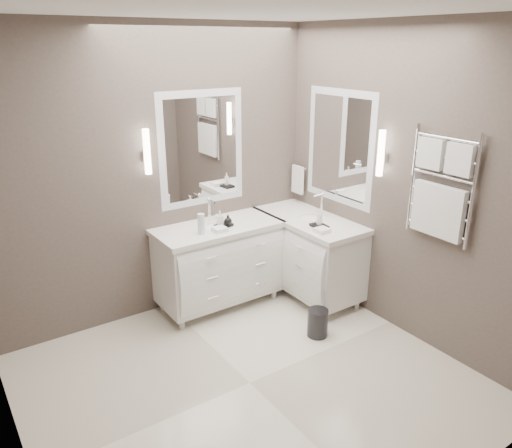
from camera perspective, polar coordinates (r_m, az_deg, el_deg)
floor at (r=4.10m, az=-0.73°, el=-17.76°), size 3.20×3.00×0.01m
ceiling at (r=3.24m, az=-0.95°, el=23.55°), size 3.20×3.00×0.01m
wall_back at (r=4.71m, az=-11.04°, el=5.48°), size 3.20×0.01×2.70m
wall_front at (r=2.44m, az=19.40°, el=-9.53°), size 3.20×0.01×2.70m
wall_right at (r=4.49m, az=16.57°, el=4.27°), size 0.01×3.00×2.70m
vanity_back at (r=4.95m, az=-4.29°, el=-4.11°), size 1.24×0.59×0.97m
vanity_right at (r=5.17m, az=5.97°, el=-3.08°), size 0.59×1.24×0.97m
mirror_back at (r=4.84m, az=-6.20°, el=8.55°), size 0.90×0.02×1.10m
mirror_right at (r=4.95m, az=9.53°, el=8.65°), size 0.02×0.90×1.10m
sconce_back at (r=4.54m, az=-12.34°, el=7.98°), size 0.06×0.06×0.40m
sconce_right at (r=4.51m, az=14.07°, el=7.76°), size 0.06×0.06×0.40m
towel_bar_corner at (r=5.43m, az=4.79°, el=5.14°), size 0.03×0.22×0.30m
towel_ladder at (r=4.20m, az=20.32°, el=3.40°), size 0.06×0.58×0.90m
waste_bin at (r=4.61m, az=7.06°, el=-11.14°), size 0.23×0.23×0.26m
amenity_tray_back at (r=4.77m, az=-3.70°, el=-0.16°), size 0.18×0.16×0.02m
amenity_tray_right at (r=4.78m, az=7.24°, el=-0.23°), size 0.14×0.17×0.02m
water_bottle at (r=4.58m, az=-6.29°, el=0.01°), size 0.09×0.09×0.19m
soap_bottle_a at (r=4.75m, az=-4.16°, el=0.73°), size 0.08×0.08×0.13m
soap_bottle_b at (r=4.74m, az=-3.22°, el=0.49°), size 0.08×0.08×0.10m
soap_bottle_c at (r=4.75m, az=7.28°, el=0.75°), size 0.07×0.08×0.15m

